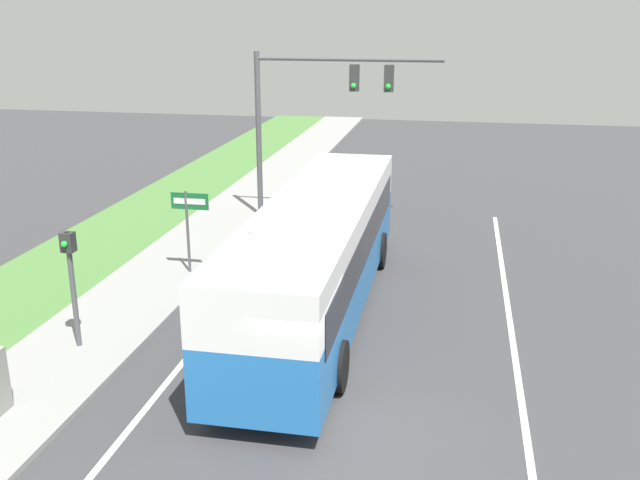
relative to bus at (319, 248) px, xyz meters
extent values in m
plane|color=#38383A|center=(1.19, -4.93, -1.76)|extent=(80.00, 80.00, 0.00)
cube|color=gray|center=(-5.01, -4.93, -1.70)|extent=(2.80, 80.00, 0.12)
cube|color=silver|center=(-2.41, -4.93, -1.76)|extent=(0.14, 30.00, 0.01)
cube|color=silver|center=(4.79, -4.93, -1.76)|extent=(0.14, 30.00, 0.01)
cube|color=#236BB7|center=(0.00, 0.02, -0.67)|extent=(2.41, 12.15, 1.44)
cube|color=white|center=(0.00, 0.02, 0.64)|extent=(2.41, 12.15, 1.17)
cube|color=black|center=(0.00, 0.02, 0.23)|extent=(2.45, 11.18, 0.89)
cube|color=white|center=(0.00, -0.90, 1.34)|extent=(1.69, 4.25, 0.24)
cylinder|color=black|center=(-1.15, 3.78, -1.22)|extent=(0.28, 1.07, 1.07)
cylinder|color=black|center=(1.15, 3.78, -1.22)|extent=(0.28, 1.07, 1.07)
cylinder|color=black|center=(-1.15, -3.75, -1.22)|extent=(0.28, 1.07, 1.07)
cylinder|color=black|center=(1.15, -3.75, -1.22)|extent=(0.28, 1.07, 1.07)
cylinder|color=#4C4C51|center=(-3.86, 8.35, 1.28)|extent=(0.20, 0.20, 6.08)
cylinder|color=#4C4C51|center=(-0.60, 8.35, 4.06)|extent=(6.52, 0.14, 0.14)
cube|color=#2D2D2D|center=(-0.38, 8.35, 3.44)|extent=(0.32, 0.28, 0.90)
sphere|color=#1ED838|center=(-0.38, 8.17, 3.20)|extent=(0.18, 0.18, 0.18)
cube|color=#2D2D2D|center=(0.81, 8.35, 3.44)|extent=(0.32, 0.28, 0.90)
sphere|color=#1ED838|center=(0.81, 8.17, 3.20)|extent=(0.18, 0.18, 0.18)
cylinder|color=#4C4C51|center=(-4.96, -3.09, -0.36)|extent=(0.12, 0.12, 2.81)
cube|color=#2D2D2D|center=(-4.96, -3.09, 0.83)|extent=(0.28, 0.24, 0.44)
sphere|color=#1ED838|center=(-4.96, -3.24, 0.83)|extent=(0.14, 0.14, 0.14)
cylinder|color=#4C4C51|center=(-4.24, 1.99, -0.49)|extent=(0.08, 0.08, 2.54)
cube|color=#145B2D|center=(-4.12, 1.99, 0.49)|extent=(1.11, 0.03, 0.48)
cube|color=white|center=(-4.12, 1.97, 0.49)|extent=(0.94, 0.01, 0.17)
camera|label=1|loc=(3.25, -16.51, 5.58)|focal=40.00mm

